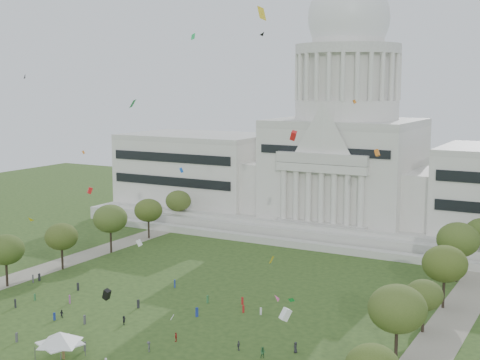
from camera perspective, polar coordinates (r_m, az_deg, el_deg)
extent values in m
plane|color=#2B451A|center=(120.57, -10.70, -14.14)|extent=(400.00, 400.00, 0.00)
cube|color=beige|center=(217.28, 8.96, -3.40)|extent=(160.00, 60.00, 4.00)
cube|color=beige|center=(187.53, 5.49, -5.53)|extent=(130.00, 3.00, 2.00)
cube|color=beige|center=(194.36, 6.44, -4.59)|extent=(140.00, 3.00, 5.00)
cube|color=silver|center=(238.26, -3.58, 0.89)|extent=(50.00, 34.00, 22.00)
cube|color=silver|center=(223.27, 2.23, -0.38)|extent=(12.00, 26.00, 16.00)
cube|color=silver|center=(205.17, 15.84, -1.47)|extent=(12.00, 26.00, 16.00)
cube|color=silver|center=(213.70, 8.96, 0.75)|extent=(44.00, 38.00, 28.00)
cube|color=silver|center=(194.75, 6.98, 1.01)|extent=(28.00, 3.00, 2.40)
cube|color=black|center=(223.80, -5.94, 0.89)|extent=(46.00, 0.40, 11.00)
cylinder|color=silver|center=(212.05, 9.08, 5.96)|extent=(32.00, 32.00, 6.00)
cylinder|color=silver|center=(211.89, 9.15, 8.66)|extent=(28.00, 28.00, 14.00)
cylinder|color=beige|center=(212.13, 9.20, 10.95)|extent=(32.40, 32.40, 3.00)
cylinder|color=silver|center=(212.46, 9.24, 12.44)|extent=(22.00, 22.00, 8.00)
ellipsoid|color=white|center=(212.79, 9.26, 13.51)|extent=(25.00, 25.00, 26.20)
cube|color=gray|center=(172.49, -16.74, -7.42)|extent=(8.00, 160.00, 0.04)
cube|color=gray|center=(126.35, 16.44, -13.26)|extent=(8.00, 160.00, 0.04)
cylinder|color=black|center=(161.38, -19.28, -7.62)|extent=(0.56, 0.56, 5.47)
ellipsoid|color=#334A19|center=(159.93, -19.38, -5.62)|extent=(8.42, 8.42, 6.89)
cylinder|color=black|center=(114.67, 13.17, -13.75)|extent=(0.56, 0.56, 6.20)
ellipsoid|color=#3E521D|center=(112.39, 13.28, -10.64)|extent=(9.55, 9.55, 7.82)
cylinder|color=black|center=(171.81, -14.92, -6.50)|extent=(0.56, 0.56, 5.27)
ellipsoid|color=#384717|center=(170.49, -14.99, -4.69)|extent=(8.12, 8.12, 6.65)
cylinder|color=black|center=(130.39, 15.34, -11.47)|extent=(0.56, 0.56, 4.56)
ellipsoid|color=#384A1A|center=(128.86, 15.43, -9.45)|extent=(7.01, 7.01, 5.74)
cylinder|color=black|center=(185.04, -10.96, -5.19)|extent=(0.56, 0.56, 6.03)
ellipsoid|color=#3A521F|center=(183.67, -11.01, -3.25)|extent=(9.29, 9.29, 7.60)
cylinder|color=black|center=(144.54, 16.97, -9.27)|extent=(0.56, 0.56, 5.97)
ellipsoid|color=#3B4C15|center=(142.80, 17.08, -6.85)|extent=(9.19, 9.19, 7.52)
cylinder|color=black|center=(199.99, -7.79, -4.19)|extent=(0.56, 0.56, 5.41)
ellipsoid|color=#384915|center=(198.84, -7.83, -2.58)|extent=(8.33, 8.33, 6.81)
cylinder|color=black|center=(163.73, 18.02, -7.17)|extent=(0.56, 0.56, 6.37)
ellipsoid|color=#3A511A|center=(162.10, 18.12, -4.87)|extent=(9.82, 9.82, 8.03)
cylinder|color=black|center=(215.38, -5.27, -3.26)|extent=(0.56, 0.56, 5.32)
ellipsoid|color=#384919|center=(214.32, -5.29, -1.78)|extent=(8.19, 8.19, 6.70)
cylinder|color=#4C4C4C|center=(118.99, -17.09, -14.02)|extent=(0.12, 0.12, 2.56)
cylinder|color=#4C4C4C|center=(122.71, -15.12, -13.24)|extent=(0.12, 0.12, 2.56)
cylinder|color=#4C4C4C|center=(119.03, -13.07, -13.85)|extent=(0.12, 0.12, 2.56)
cube|color=white|center=(118.43, -15.11, -13.32)|extent=(7.90, 7.90, 0.20)
pyramid|color=white|center=(118.03, -15.13, -12.81)|extent=(11.06, 11.06, 2.05)
imported|color=#26262B|center=(117.94, 4.77, -14.04)|extent=(1.08, 1.08, 1.89)
imported|color=#33723F|center=(115.47, 1.97, -14.51)|extent=(1.09, 0.86, 1.96)
imported|color=#4C4C51|center=(118.93, -7.80, -13.91)|extent=(1.13, 1.35, 1.86)
imported|color=#B21E1E|center=(122.73, -5.49, -13.19)|extent=(0.86, 1.12, 1.69)
imported|color=#26262B|center=(131.88, -9.87, -11.71)|extent=(1.38, 1.73, 1.76)
imported|color=#26262B|center=(138.16, -14.97, -10.96)|extent=(0.81, 0.52, 1.62)
imported|color=#4C4C51|center=(118.51, -0.12, -13.94)|extent=(0.60, 1.04, 1.73)
cube|color=silver|center=(135.24, 1.79, -11.13)|extent=(0.46, 0.38, 1.48)
cube|color=#33723F|center=(150.02, -17.11, -9.53)|extent=(0.35, 0.44, 1.45)
cube|color=#26262B|center=(154.32, -13.66, -8.83)|extent=(0.39, 0.52, 1.75)
cube|color=navy|center=(152.82, -5.59, -8.79)|extent=(0.50, 0.56, 1.80)
cube|color=#4C4C51|center=(162.84, -17.25, -8.05)|extent=(0.57, 0.53, 1.85)
cube|color=#4C4C51|center=(121.29, -13.11, -13.66)|extent=(0.41, 0.50, 1.63)
cube|color=#B21E1E|center=(140.98, 0.21, -10.28)|extent=(0.50, 0.43, 1.61)
cube|color=#B21E1E|center=(136.40, 0.29, -10.95)|extent=(0.25, 0.40, 1.52)
cube|color=#26262B|center=(140.46, -8.68, -10.41)|extent=(0.47, 0.55, 1.78)
cube|color=#4C4C51|center=(128.27, -18.53, -12.62)|extent=(0.42, 0.52, 1.72)
cube|color=olive|center=(118.96, -14.83, -14.16)|extent=(0.51, 0.40, 1.69)
cube|color=navy|center=(137.09, -15.56, -11.16)|extent=(0.39, 0.47, 1.54)
cube|color=navy|center=(134.38, -3.70, -11.19)|extent=(0.50, 0.58, 1.86)
cube|color=#33723F|center=(142.09, -2.79, -10.13)|extent=(0.31, 0.46, 1.66)
cube|color=#4C4C51|center=(133.58, -13.12, -11.53)|extent=(0.39, 0.52, 1.78)
cube|color=#26262B|center=(146.58, -18.63, -9.95)|extent=(0.57, 0.50, 1.83)
cube|color=#994C8C|center=(146.10, -14.33, -9.83)|extent=(0.55, 0.53, 1.78)
cube|color=#26262B|center=(163.69, -16.75, -7.95)|extent=(0.30, 0.48, 1.79)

